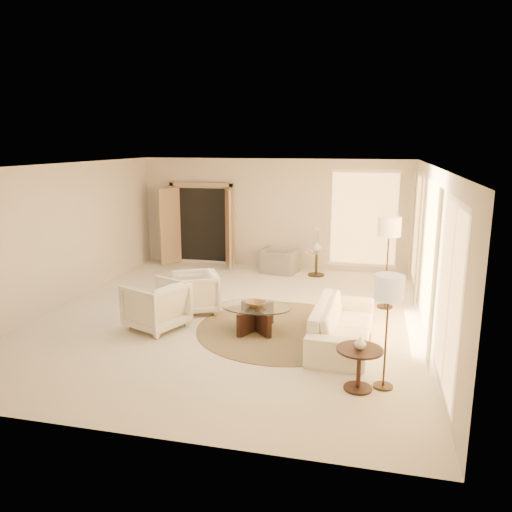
% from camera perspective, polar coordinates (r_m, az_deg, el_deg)
% --- Properties ---
extents(room, '(7.04, 8.04, 2.83)m').
position_cam_1_polar(room, '(9.08, -3.04, 1.42)').
color(room, beige).
rests_on(room, ground).
extents(windows_right, '(0.10, 6.40, 2.40)m').
position_cam_1_polar(windows_right, '(8.88, 19.05, 0.15)').
color(windows_right, '#EFB45F').
rests_on(windows_right, room).
extents(window_back_corner, '(1.70, 0.10, 2.40)m').
position_cam_1_polar(window_back_corner, '(12.63, 12.22, 4.16)').
color(window_back_corner, '#EFB45F').
rests_on(window_back_corner, room).
extents(curtains_right, '(0.06, 5.20, 2.60)m').
position_cam_1_polar(curtains_right, '(9.76, 18.25, 1.00)').
color(curtains_right, tan).
rests_on(curtains_right, room).
extents(french_doors, '(1.95, 0.66, 2.16)m').
position_cam_1_polar(french_doors, '(13.29, -6.28, 3.56)').
color(french_doors, tan).
rests_on(french_doors, room).
extents(area_rug, '(3.80, 3.80, 0.01)m').
position_cam_1_polar(area_rug, '(8.83, 3.09, -8.34)').
color(area_rug, '#423520').
rests_on(area_rug, room).
extents(sofa, '(0.98, 2.29, 0.66)m').
position_cam_1_polar(sofa, '(8.27, 9.83, -7.62)').
color(sofa, white).
rests_on(sofa, room).
extents(armchair_left, '(1.06, 1.08, 0.85)m').
position_cam_1_polar(armchair_left, '(9.65, -6.93, -3.93)').
color(armchair_left, white).
rests_on(armchair_left, room).
extents(armchair_right, '(1.12, 1.15, 0.92)m').
position_cam_1_polar(armchair_right, '(8.90, -11.37, -5.31)').
color(armchair_right, white).
rests_on(armchair_right, room).
extents(accent_chair, '(0.98, 0.73, 0.78)m').
position_cam_1_polar(accent_chair, '(12.46, 2.68, -0.17)').
color(accent_chair, gray).
rests_on(accent_chair, room).
extents(coffee_table, '(1.39, 1.39, 0.45)m').
position_cam_1_polar(coffee_table, '(8.67, -0.03, -6.79)').
color(coffee_table, black).
rests_on(coffee_table, room).
extents(end_table, '(0.61, 0.61, 0.57)m').
position_cam_1_polar(end_table, '(6.81, 11.71, -11.73)').
color(end_table, black).
rests_on(end_table, room).
extents(side_table, '(0.53, 0.53, 0.62)m').
position_cam_1_polar(side_table, '(12.28, 6.92, -0.54)').
color(side_table, '#2D2217').
rests_on(side_table, room).
extents(floor_lamp_near, '(0.44, 0.44, 1.81)m').
position_cam_1_polar(floor_lamp_near, '(9.90, 14.98, 2.80)').
color(floor_lamp_near, '#2D2217').
rests_on(floor_lamp_near, room).
extents(floor_lamp_far, '(0.38, 0.38, 1.55)m').
position_cam_1_polar(floor_lamp_far, '(6.62, 14.93, -4.07)').
color(floor_lamp_far, '#2D2217').
rests_on(floor_lamp_far, room).
extents(bowl, '(0.43, 0.43, 0.08)m').
position_cam_1_polar(bowl, '(8.60, -0.03, -5.50)').
color(bowl, brown).
rests_on(bowl, coffee_table).
extents(end_vase, '(0.19, 0.19, 0.16)m').
position_cam_1_polar(end_vase, '(6.71, 11.81, -9.73)').
color(end_vase, white).
rests_on(end_vase, end_table).
extents(side_vase, '(0.26, 0.26, 0.22)m').
position_cam_1_polar(side_vase, '(12.20, 6.97, 1.07)').
color(side_vase, white).
rests_on(side_vase, side_table).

